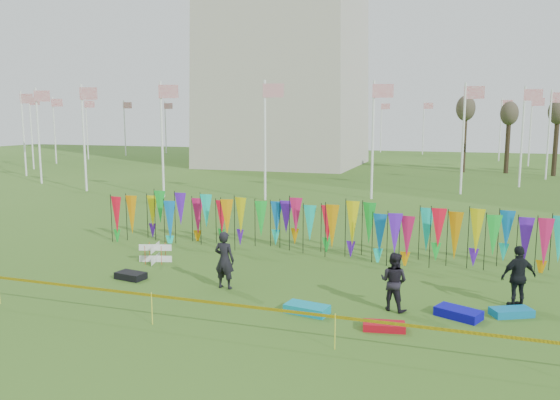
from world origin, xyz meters
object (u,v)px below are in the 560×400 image
(person_left, at_px, (224,260))
(person_mid, at_px, (394,281))
(box_kite, at_px, (155,253))
(kite_bag_turquoise, at_px, (307,309))
(person_right, at_px, (518,277))
(kite_bag_red, at_px, (384,326))
(kite_bag_blue, at_px, (458,313))
(kite_bag_black, at_px, (131,276))
(kite_bag_teal, at_px, (511,312))

(person_left, bearing_deg, person_mid, -179.31)
(box_kite, bearing_deg, person_left, -28.55)
(kite_bag_turquoise, bearing_deg, person_right, 23.11)
(person_right, bearing_deg, kite_bag_red, 12.59)
(person_mid, distance_m, kite_bag_blue, 1.95)
(box_kite, bearing_deg, person_right, -4.62)
(box_kite, distance_m, kite_bag_black, 2.24)
(person_left, height_order, person_mid, person_left)
(person_mid, relative_size, kite_bag_teal, 1.52)
(kite_bag_turquoise, height_order, kite_bag_red, kite_bag_turquoise)
(box_kite, bearing_deg, kite_bag_teal, -8.40)
(person_left, xyz_separation_m, person_right, (8.92, 1.07, -0.02))
(box_kite, xyz_separation_m, kite_bag_teal, (12.59, -1.86, -0.25))
(person_left, relative_size, kite_bag_red, 1.74)
(box_kite, height_order, person_right, person_right)
(person_mid, bearing_deg, kite_bag_blue, -162.86)
(box_kite, xyz_separation_m, kite_bag_red, (9.32, -4.04, -0.26))
(box_kite, relative_size, kite_bag_turquoise, 0.58)
(kite_bag_red, bearing_deg, person_left, 160.49)
(box_kite, height_order, person_mid, person_mid)
(person_right, xyz_separation_m, kite_bag_blue, (-1.62, -1.43, -0.80))
(person_mid, distance_m, kite_bag_black, 9.04)
(person_left, relative_size, person_right, 1.02)
(kite_bag_blue, bearing_deg, person_left, 177.19)
(kite_bag_turquoise, distance_m, kite_bag_blue, 4.24)
(box_kite, distance_m, person_right, 12.85)
(person_right, distance_m, kite_bag_blue, 2.31)
(box_kite, relative_size, person_right, 0.39)
(kite_bag_turquoise, xyz_separation_m, kite_bag_black, (-6.70, 1.28, -0.01))
(box_kite, xyz_separation_m, kite_bag_turquoise, (7.06, -3.48, -0.24))
(kite_bag_red, distance_m, kite_bag_teal, 3.93)
(person_left, relative_size, kite_bag_black, 1.87)
(person_mid, relative_size, kite_bag_blue, 1.42)
(person_mid, xyz_separation_m, kite_bag_black, (-9.01, 0.23, -0.74))
(person_mid, bearing_deg, person_left, 14.83)
(person_right, relative_size, kite_bag_turquoise, 1.50)
(person_mid, xyz_separation_m, kite_bag_turquoise, (-2.30, -1.05, -0.73))
(person_right, xyz_separation_m, kite_bag_red, (-3.47, -3.01, -0.83))
(box_kite, xyz_separation_m, person_mid, (9.36, -2.43, 0.50))
(person_left, height_order, person_right, person_left)
(kite_bag_turquoise, bearing_deg, kite_bag_teal, 16.32)
(kite_bag_black, relative_size, kite_bag_teal, 0.90)
(kite_bag_turquoise, bearing_deg, kite_bag_black, 169.18)
(person_left, height_order, kite_bag_turquoise, person_left)
(person_left, distance_m, kite_bag_black, 3.62)
(person_right, bearing_deg, person_mid, -6.13)
(kite_bag_turquoise, distance_m, kite_bag_teal, 5.77)
(kite_bag_teal, bearing_deg, person_left, -178.38)
(person_mid, distance_m, kite_bag_turquoise, 2.64)
(box_kite, height_order, kite_bag_black, box_kite)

